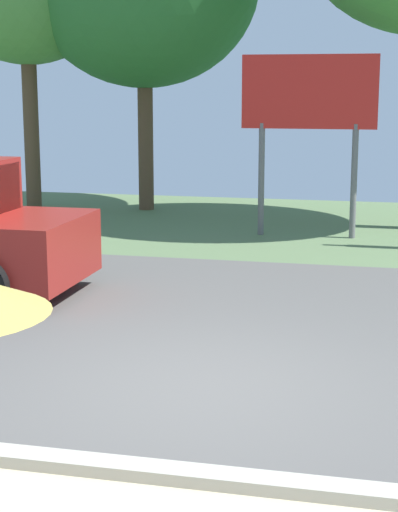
# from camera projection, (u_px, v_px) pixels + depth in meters

# --- Properties ---
(ground_plane) EXTENTS (40.00, 22.00, 0.20)m
(ground_plane) POSITION_uv_depth(u_px,v_px,m) (250.00, 313.00, 11.05)
(ground_plane) COLOR #565451
(roadside_billboard) EXTENTS (2.60, 0.12, 3.50)m
(roadside_billboard) POSITION_uv_depth(u_px,v_px,m) (309.00, 105.00, 15.91)
(roadside_billboard) COLOR slate
(roadside_billboard) RESTS_ON ground_plane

